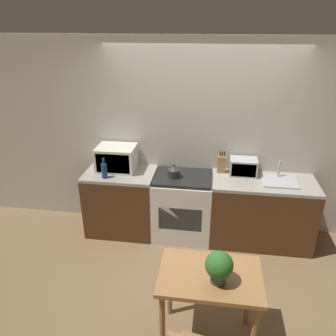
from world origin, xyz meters
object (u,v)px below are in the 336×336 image
object	(u,v)px
stove_range	(182,206)
dining_table	(210,285)
kettle	(174,172)
bottle	(104,170)
toaster_oven	(243,167)
microwave	(117,158)

from	to	relation	value
stove_range	dining_table	world-z (taller)	stove_range
kettle	bottle	bearing A→B (deg)	-170.60
stove_range	bottle	bearing A→B (deg)	-169.46
stove_range	toaster_oven	world-z (taller)	toaster_oven
kettle	toaster_oven	distance (m)	0.91
kettle	bottle	distance (m)	0.89
toaster_oven	dining_table	world-z (taller)	toaster_oven
kettle	microwave	bearing A→B (deg)	170.70
bottle	toaster_oven	size ratio (longest dim) A/B	0.77
toaster_oven	stove_range	bearing A→B (deg)	-167.90
stove_range	bottle	size ratio (longest dim) A/B	3.35
stove_range	toaster_oven	distance (m)	0.97
stove_range	toaster_oven	size ratio (longest dim) A/B	2.57
toaster_oven	dining_table	xyz separation A→B (m)	(-0.37, -1.78, -0.36)
bottle	toaster_oven	distance (m)	1.80
microwave	toaster_oven	bearing A→B (deg)	2.55
toaster_oven	microwave	bearing A→B (deg)	-177.45
toaster_oven	kettle	bearing A→B (deg)	-166.99
stove_range	microwave	xyz separation A→B (m)	(-0.91, 0.09, 0.62)
bottle	dining_table	bearing A→B (deg)	-45.82
kettle	microwave	distance (m)	0.81
bottle	stove_range	bearing A→B (deg)	10.54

